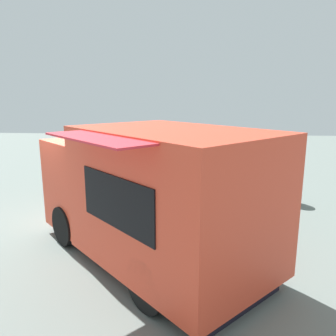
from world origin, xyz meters
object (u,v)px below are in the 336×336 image
Objects in this scene: planter_flowering_far at (292,191)px; plaza_bench at (73,180)px; person_customer at (242,186)px; planter_flowering_near at (123,172)px; food_truck at (150,197)px.

plaza_bench is at bearing -6.58° from planter_flowering_far.
person_customer reaches higher than plaza_bench.
planter_flowering_far is at bearing 162.32° from planter_flowering_near.
person_customer is 1.51m from planter_flowering_far.
person_customer is at bearing 164.91° from planter_flowering_near.
food_truck reaches higher than plaza_bench.
planter_flowering_far is at bearing 155.11° from person_customer.
planter_flowering_far is (-5.41, 1.72, -0.08)m from planter_flowering_near.
planter_flowering_far is (-1.37, 0.64, 0.05)m from person_customer.
food_truck reaches higher than planter_flowering_far.
food_truck is 5.80× the size of planter_flowering_near.
planter_flowering_far is 6.98m from plaza_bench.
plaza_bench is (5.57, -0.17, 0.04)m from person_customer.
planter_flowering_near is at bearing -17.68° from planter_flowering_far.
person_customer is 0.98× the size of planter_flowering_near.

